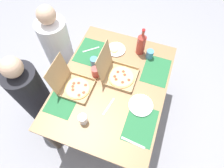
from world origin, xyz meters
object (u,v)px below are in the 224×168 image
object	(u,v)px
pizza_box_center	(73,85)
diner_left_seat	(34,97)
plate_far_left	(141,105)
diner_right_seat	(60,53)
cup_dark	(150,54)
cup_red	(96,72)
cup_clear_left	(83,119)
cup_clear_right	(94,62)
soda_bottle	(141,44)
pizza_box_edge_far	(118,73)
plate_middle	(116,50)

from	to	relation	value
pizza_box_center	diner_left_seat	distance (m)	0.54
plate_far_left	diner_right_seat	bearing A→B (deg)	68.60
cup_dark	cup_red	world-z (taller)	cup_red
cup_clear_left	diner_left_seat	size ratio (longest dim) A/B	0.08
cup_dark	cup_clear_right	world-z (taller)	cup_clear_right
diner_right_seat	pizza_box_center	bearing A→B (deg)	-136.14
soda_bottle	cup_clear_left	size ratio (longest dim) A/B	3.36
cup_red	cup_clear_right	bearing A→B (deg)	28.51
diner_left_seat	diner_right_seat	distance (m)	0.61
plate_far_left	diner_left_seat	xyz separation A→B (m)	(-0.18, 1.11, -0.23)
pizza_box_edge_far	diner_left_seat	world-z (taller)	diner_left_seat
pizza_box_edge_far	cup_dark	size ratio (longest dim) A/B	3.63
cup_clear_left	diner_left_seat	world-z (taller)	diner_left_seat
cup_clear_right	pizza_box_center	bearing A→B (deg)	165.55
cup_red	diner_right_seat	world-z (taller)	diner_right_seat
plate_middle	plate_far_left	distance (m)	0.70
plate_far_left	soda_bottle	size ratio (longest dim) A/B	0.70
diner_left_seat	soda_bottle	bearing A→B (deg)	-49.61
cup_clear_left	cup_red	world-z (taller)	cup_red
pizza_box_edge_far	plate_middle	world-z (taller)	pizza_box_edge_far
plate_middle	diner_right_seat	size ratio (longest dim) A/B	0.17
pizza_box_edge_far	cup_red	bearing A→B (deg)	105.40
soda_bottle	cup_red	bearing A→B (deg)	142.61
pizza_box_center	plate_middle	xyz separation A→B (m)	(0.58, -0.23, -0.04)
plate_middle	plate_far_left	bearing A→B (deg)	-141.79
diner_right_seat	cup_red	bearing A→B (deg)	-113.61
pizza_box_center	cup_clear_left	size ratio (longest dim) A/B	3.41
plate_far_left	cup_dark	xyz separation A→B (m)	(0.58, 0.07, 0.04)
pizza_box_edge_far	cup_red	size ratio (longest dim) A/B	3.26
pizza_box_center	diner_left_seat	bearing A→B (deg)	107.72
cup_dark	diner_right_seat	xyz separation A→B (m)	(-0.15, 1.04, -0.24)
pizza_box_edge_far	plate_far_left	xyz separation A→B (m)	(-0.23, -0.30, -0.04)
pizza_box_edge_far	cup_clear_right	size ratio (longest dim) A/B	3.56
pizza_box_edge_far	plate_far_left	world-z (taller)	pizza_box_edge_far
plate_middle	pizza_box_edge_far	bearing A→B (deg)	-157.90
pizza_box_center	soda_bottle	world-z (taller)	soda_bottle
plate_far_left	soda_bottle	distance (m)	0.65
pizza_box_edge_far	cup_clear_left	world-z (taller)	pizza_box_edge_far
pizza_box_center	cup_red	world-z (taller)	pizza_box_center
diner_right_seat	cup_dark	bearing A→B (deg)	-81.96
pizza_box_edge_far	soda_bottle	size ratio (longest dim) A/B	1.07
pizza_box_edge_far	pizza_box_center	world-z (taller)	pizza_box_edge_far
plate_far_left	soda_bottle	bearing A→B (deg)	16.32
cup_clear_left	cup_clear_right	bearing A→B (deg)	13.39
plate_far_left	cup_clear_right	bearing A→B (deg)	63.43
cup_clear_left	plate_far_left	bearing A→B (deg)	-54.19
soda_bottle	cup_red	size ratio (longest dim) A/B	3.04
plate_far_left	diner_right_seat	xyz separation A→B (m)	(0.43, 1.11, -0.20)
cup_dark	cup_clear_right	size ratio (longest dim) A/B	0.98
cup_dark	cup_red	distance (m)	0.60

